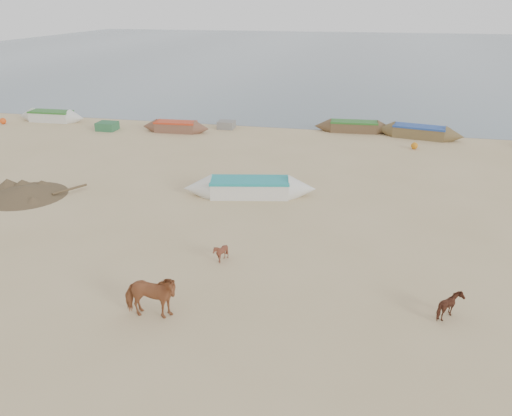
{
  "coord_description": "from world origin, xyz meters",
  "views": [
    {
      "loc": [
        4.19,
        -14.7,
        9.07
      ],
      "look_at": [
        0.0,
        4.0,
        1.0
      ],
      "focal_mm": 35.0,
      "sensor_mm": 36.0,
      "label": 1
    }
  ],
  "objects_px": {
    "calf_front": "(221,253)",
    "near_canoe": "(250,188)",
    "cow_adult": "(150,296)",
    "calf_right": "(451,307)"
  },
  "relations": [
    {
      "from": "calf_front",
      "to": "near_canoe",
      "type": "relative_size",
      "value": 0.11
    },
    {
      "from": "cow_adult",
      "to": "near_canoe",
      "type": "relative_size",
      "value": 0.27
    },
    {
      "from": "cow_adult",
      "to": "calf_front",
      "type": "relative_size",
      "value": 2.37
    },
    {
      "from": "calf_right",
      "to": "near_canoe",
      "type": "distance_m",
      "value": 12.06
    },
    {
      "from": "cow_adult",
      "to": "calf_right",
      "type": "height_order",
      "value": "cow_adult"
    },
    {
      "from": "cow_adult",
      "to": "calf_right",
      "type": "distance_m",
      "value": 9.12
    },
    {
      "from": "cow_adult",
      "to": "near_canoe",
      "type": "xyz_separation_m",
      "value": [
        0.57,
        10.64,
        -0.31
      ]
    },
    {
      "from": "calf_right",
      "to": "near_canoe",
      "type": "bearing_deg",
      "value": 57.25
    },
    {
      "from": "near_canoe",
      "to": "calf_front",
      "type": "bearing_deg",
      "value": -97.52
    },
    {
      "from": "calf_front",
      "to": "near_canoe",
      "type": "bearing_deg",
      "value": 157.8
    }
  ]
}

